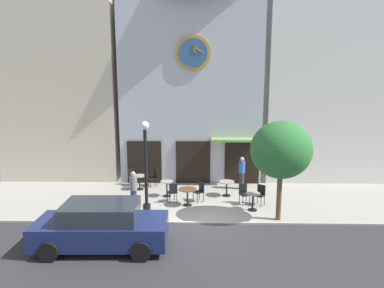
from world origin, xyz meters
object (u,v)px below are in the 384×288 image
(pedestrian_grey, at_px, (133,190))
(pedestrian_blue, at_px, (242,172))
(street_tree, at_px, (281,150))
(parked_car_navy, at_px, (102,226))
(cafe_table_center_right, at_px, (253,199))
(street_lamp, at_px, (146,167))
(cafe_table_near_curb, at_px, (187,193))
(cafe_chair_corner, at_px, (260,193))
(cafe_table_center_left, at_px, (139,180))
(cafe_table_rightmost, at_px, (227,185))
(cafe_chair_curbside, at_px, (154,177))
(cafe_chair_under_awning, at_px, (200,190))
(cafe_chair_right_end, at_px, (132,176))
(cafe_table_near_door, at_px, (167,186))
(cafe_chair_by_entrance, at_px, (244,192))
(cafe_chair_facing_street, at_px, (173,191))

(pedestrian_grey, xyz_separation_m, pedestrian_blue, (4.99, 2.93, 0.00))
(street_tree, distance_m, parked_car_navy, 7.15)
(cafe_table_center_right, xyz_separation_m, pedestrian_blue, (-0.12, 2.98, 0.35))
(street_lamp, xyz_separation_m, parked_car_navy, (-1.01, -3.11, -1.21))
(cafe_table_near_curb, height_order, cafe_chair_corner, cafe_chair_corner)
(pedestrian_blue, bearing_deg, street_tree, -75.96)
(street_lamp, height_order, cafe_chair_corner, street_lamp)
(cafe_table_center_left, bearing_deg, cafe_table_near_curb, -41.38)
(street_lamp, xyz_separation_m, street_tree, (5.36, -0.64, 0.87))
(cafe_table_rightmost, relative_size, cafe_table_center_right, 0.96)
(street_tree, height_order, cafe_table_rightmost, street_tree)
(cafe_chair_curbside, bearing_deg, cafe_table_near_curb, -56.40)
(cafe_table_rightmost, bearing_deg, cafe_chair_under_awning, -149.29)
(cafe_chair_under_awning, bearing_deg, cafe_chair_right_end, 146.52)
(cafe_table_rightmost, height_order, cafe_chair_curbside, cafe_chair_curbside)
(cafe_table_center_right, height_order, cafe_chair_corner, cafe_chair_corner)
(street_lamp, height_order, cafe_chair_right_end, street_lamp)
(cafe_table_near_door, height_order, cafe_chair_right_end, cafe_chair_right_end)
(parked_car_navy, bearing_deg, cafe_chair_curbside, 82.80)
(pedestrian_blue, bearing_deg, street_lamp, -142.82)
(cafe_table_near_door, xyz_separation_m, cafe_chair_corner, (4.28, -1.02, 0.03))
(street_lamp, xyz_separation_m, cafe_table_rightmost, (3.52, 2.19, -1.45))
(cafe_chair_under_awning, xyz_separation_m, cafe_chair_corner, (2.70, -0.40, 0.00))
(cafe_chair_curbside, bearing_deg, street_tree, -37.72)
(cafe_table_near_curb, xyz_separation_m, parked_car_navy, (-2.70, -3.97, 0.19))
(street_lamp, distance_m, street_tree, 5.47)
(cafe_table_center_right, distance_m, cafe_chair_corner, 0.82)
(cafe_table_rightmost, bearing_deg, pedestrian_grey, -156.47)
(cafe_table_center_right, xyz_separation_m, cafe_chair_right_end, (-5.84, 3.46, 0.02))
(cafe_table_near_door, height_order, cafe_chair_curbside, cafe_chair_curbside)
(cafe_table_near_door, bearing_deg, pedestrian_grey, -127.50)
(cafe_chair_under_awning, bearing_deg, cafe_chair_curbside, 137.35)
(cafe_table_near_curb, distance_m, cafe_chair_right_end, 4.22)
(cafe_chair_curbside, bearing_deg, cafe_table_center_left, -140.36)
(cafe_table_near_door, xyz_separation_m, cafe_table_rightmost, (2.87, 0.14, 0.03))
(cafe_table_rightmost, distance_m, cafe_chair_right_end, 5.13)
(cafe_table_near_door, relative_size, cafe_chair_under_awning, 0.84)
(cafe_chair_right_end, relative_size, parked_car_navy, 0.21)
(cafe_table_near_curb, distance_m, cafe_chair_curbside, 3.33)
(pedestrian_blue, xyz_separation_m, parked_car_navy, (-5.39, -6.43, -0.10))
(cafe_chair_by_entrance, height_order, cafe_chair_curbside, same)
(cafe_table_center_left, xyz_separation_m, cafe_table_center_right, (5.33, -2.74, 0.00))
(cafe_chair_facing_street, height_order, cafe_chair_right_end, same)
(pedestrian_grey, bearing_deg, cafe_table_center_right, -0.56)
(cafe_table_center_left, height_order, cafe_table_near_door, cafe_table_near_door)
(street_lamp, bearing_deg, cafe_chair_right_end, 109.52)
(cafe_table_near_curb, xyz_separation_m, cafe_chair_facing_street, (-0.68, 0.41, -0.04))
(cafe_chair_under_awning, bearing_deg, pedestrian_grey, -160.01)
(cafe_chair_facing_street, bearing_deg, pedestrian_blue, 31.30)
(cafe_table_near_curb, xyz_separation_m, pedestrian_blue, (2.69, 2.46, 0.30))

